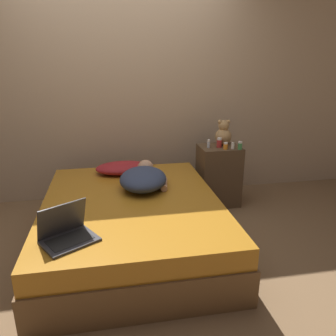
{
  "coord_description": "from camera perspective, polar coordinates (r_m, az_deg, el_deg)",
  "views": [
    {
      "loc": [
        -0.15,
        -2.58,
        1.59
      ],
      "look_at": [
        0.36,
        0.23,
        0.63
      ],
      "focal_mm": 35.0,
      "sensor_mm": 36.0,
      "label": 1
    }
  ],
  "objects": [
    {
      "name": "bed",
      "position": [
        2.92,
        -6.23,
        -9.44
      ],
      "size": [
        1.5,
        1.88,
        0.45
      ],
      "color": "brown",
      "rests_on": "ground_plane"
    },
    {
      "name": "bottle_red",
      "position": [
        3.59,
        8.92,
        4.38
      ],
      "size": [
        0.05,
        0.05,
        0.1
      ],
      "color": "#B72D2D",
      "rests_on": "nightstand"
    },
    {
      "name": "laptop",
      "position": [
        2.28,
        -17.2,
        -10.66
      ],
      "size": [
        0.41,
        0.39,
        0.25
      ],
      "rotation": [
        0.0,
        0.0,
        0.55
      ],
      "color": "#333338",
      "rests_on": "bed"
    },
    {
      "name": "nightstand",
      "position": [
        3.73,
        8.77,
        -1.27
      ],
      "size": [
        0.44,
        0.37,
        0.67
      ],
      "color": "brown",
      "rests_on": "ground_plane"
    },
    {
      "name": "bottle_white",
      "position": [
        3.56,
        11.2,
        3.83
      ],
      "size": [
        0.04,
        0.04,
        0.07
      ],
      "color": "white",
      "rests_on": "nightstand"
    },
    {
      "name": "person_lying",
      "position": [
        3.04,
        -4.25,
        -1.72
      ],
      "size": [
        0.52,
        0.73,
        0.18
      ],
      "rotation": [
        0.0,
        0.0,
        -0.18
      ],
      "color": "#2D3851",
      "rests_on": "bed"
    },
    {
      "name": "wall_back",
      "position": [
        3.81,
        -8.28,
        14.04
      ],
      "size": [
        8.0,
        0.06,
        2.6
      ],
      "color": "tan",
      "rests_on": "ground_plane"
    },
    {
      "name": "teddy_bear",
      "position": [
        3.7,
        9.62,
        5.9
      ],
      "size": [
        0.18,
        0.18,
        0.28
      ],
      "color": "tan",
      "rests_on": "nightstand"
    },
    {
      "name": "bottle_orange",
      "position": [
        3.53,
        10.0,
        3.81
      ],
      "size": [
        0.05,
        0.05,
        0.07
      ],
      "color": "orange",
      "rests_on": "nightstand"
    },
    {
      "name": "ground_plane",
      "position": [
        3.03,
        -6.08,
        -13.15
      ],
      "size": [
        12.0,
        12.0,
        0.0
      ],
      "primitive_type": "plane",
      "color": "brown"
    },
    {
      "name": "bottle_clear",
      "position": [
        3.56,
        7.08,
        4.21
      ],
      "size": [
        0.03,
        0.03,
        0.09
      ],
      "color": "silver",
      "rests_on": "nightstand"
    },
    {
      "name": "pillow",
      "position": [
        3.44,
        -7.86,
        0.04
      ],
      "size": [
        0.56,
        0.34,
        0.12
      ],
      "color": "maroon",
      "rests_on": "bed"
    },
    {
      "name": "bottle_green",
      "position": [
        3.55,
        12.44,
        3.85
      ],
      "size": [
        0.04,
        0.04,
        0.09
      ],
      "color": "#3D8E4C",
      "rests_on": "nightstand"
    }
  ]
}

